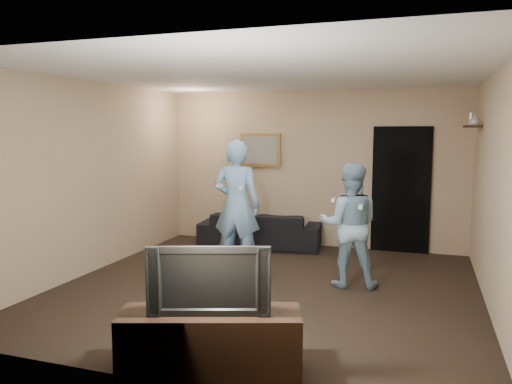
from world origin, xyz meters
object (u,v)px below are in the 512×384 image
(sofa, at_px, (260,229))
(wii_player_right, at_px, (349,225))
(television, at_px, (210,278))
(wii_player_left, at_px, (237,205))
(tv_console, at_px, (210,343))

(sofa, relative_size, wii_player_right, 1.30)
(television, bearing_deg, sofa, 84.23)
(wii_player_left, distance_m, wii_player_right, 1.62)
(television, distance_m, wii_player_right, 2.74)
(wii_player_left, relative_size, wii_player_right, 1.17)
(tv_console, height_order, television, television)
(tv_console, distance_m, television, 0.53)
(wii_player_left, bearing_deg, television, -73.07)
(sofa, bearing_deg, wii_player_right, 129.62)
(sofa, distance_m, tv_console, 4.42)
(sofa, bearing_deg, television, 96.93)
(tv_console, bearing_deg, sofa, 84.23)
(sofa, distance_m, wii_player_right, 2.43)
(sofa, xyz_separation_m, tv_console, (1.00, -4.31, -0.04))
(tv_console, bearing_deg, wii_player_left, 88.10)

